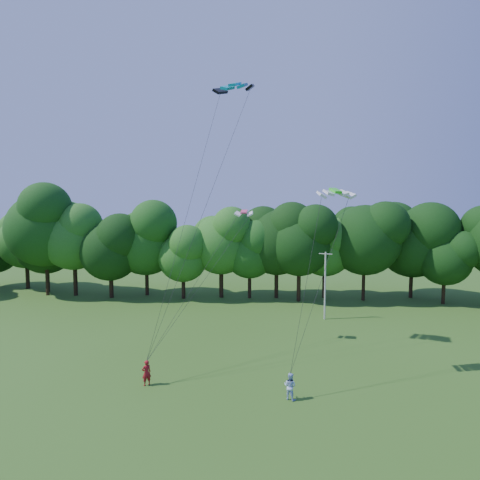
# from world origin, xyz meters

# --- Properties ---
(utility_pole) EXTENTS (1.36, 0.61, 7.15)m
(utility_pole) POSITION_xyz_m (5.73, 27.34, 3.71)
(utility_pole) COLOR #B3B4AB
(utility_pole) RESTS_ON ground
(kite_flyer_left) EXTENTS (0.73, 0.71, 1.68)m
(kite_flyer_left) POSITION_xyz_m (-7.28, 10.41, 0.84)
(kite_flyer_left) COLOR maroon
(kite_flyer_left) RESTS_ON ground
(kite_flyer_right) EXTENTS (1.00, 0.92, 1.65)m
(kite_flyer_right) POSITION_xyz_m (2.08, 9.80, 0.82)
(kite_flyer_right) COLOR #B1C9F5
(kite_flyer_right) RESTS_ON ground
(kite_teal) EXTENTS (3.40, 2.06, 0.70)m
(kite_teal) POSITION_xyz_m (-2.48, 17.89, 21.50)
(kite_teal) COLOR #058EAE
(kite_teal) RESTS_ON ground
(kite_green) EXTENTS (2.65, 1.78, 0.45)m
(kite_green) POSITION_xyz_m (4.97, 13.40, 12.81)
(kite_green) COLOR #2FD820
(kite_green) RESTS_ON ground
(kite_pink) EXTENTS (1.58, 0.78, 0.36)m
(kite_pink) POSITION_xyz_m (-1.91, 19.26, 11.39)
(kite_pink) COLOR #E13E71
(kite_pink) RESTS_ON ground
(tree_back_west) EXTENTS (10.84, 10.84, 15.77)m
(tree_back_west) POSITION_xyz_m (-30.66, 33.97, 9.85)
(tree_back_west) COLOR black
(tree_back_west) RESTS_ON ground
(tree_back_center) EXTENTS (9.30, 9.30, 13.52)m
(tree_back_center) POSITION_xyz_m (0.30, 36.52, 8.44)
(tree_back_center) COLOR black
(tree_back_center) RESTS_ON ground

